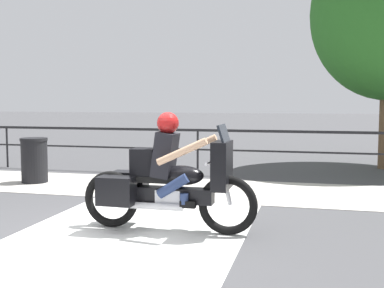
# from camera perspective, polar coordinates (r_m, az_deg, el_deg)

# --- Properties ---
(ground_plane) EXTENTS (120.00, 120.00, 0.00)m
(ground_plane) POSITION_cam_1_polar(r_m,az_deg,el_deg) (6.45, -10.37, -10.52)
(ground_plane) COLOR #424244
(sidewalk_band) EXTENTS (44.00, 2.40, 0.01)m
(sidewalk_band) POSITION_cam_1_polar(r_m,az_deg,el_deg) (9.57, -1.90, -5.24)
(sidewalk_band) COLOR #B7B2A8
(sidewalk_band) RESTS_ON ground
(crosswalk_band) EXTENTS (2.95, 6.00, 0.01)m
(crosswalk_band) POSITION_cam_1_polar(r_m,az_deg,el_deg) (6.15, -8.35, -11.24)
(crosswalk_band) COLOR silver
(crosswalk_band) RESTS_ON ground
(fence_railing) EXTENTS (36.00, 0.05, 1.07)m
(fence_railing) POSITION_cam_1_polar(r_m,az_deg,el_deg) (11.24, 0.68, 0.65)
(fence_railing) COLOR black
(fence_railing) RESTS_ON ground
(motorcycle) EXTENTS (2.40, 0.76, 1.59)m
(motorcycle) POSITION_cam_1_polar(r_m,az_deg,el_deg) (6.40, -3.05, -4.24)
(motorcycle) COLOR black
(motorcycle) RESTS_ON ground
(trash_bin) EXTENTS (0.57, 0.57, 0.95)m
(trash_bin) POSITION_cam_1_polar(r_m,az_deg,el_deg) (10.68, -18.18, -1.84)
(trash_bin) COLOR black
(trash_bin) RESTS_ON ground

